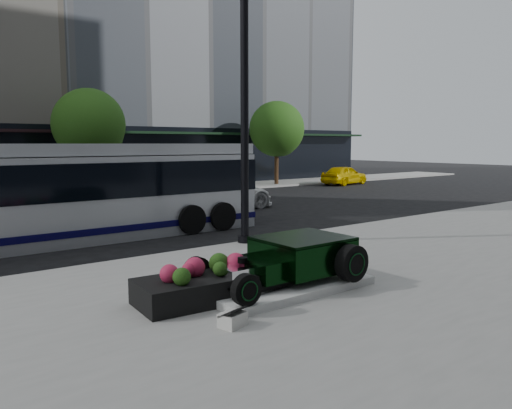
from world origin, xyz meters
TOP-DOWN VIEW (x-y plane):
  - ground at (0.00, 0.00)m, footprint 120.00×120.00m
  - sidewalk_far at (0.00, 14.00)m, footprint 70.00×4.00m
  - street_trees at (1.15, 13.07)m, footprint 29.80×3.80m
  - display_plinth at (-2.17, -6.31)m, footprint 3.40×1.80m
  - hot_rod at (-1.84, -6.31)m, footprint 3.22×2.00m
  - info_plaque at (-4.12, -7.39)m, footprint 0.47×0.40m
  - lamppost at (-0.02, -2.20)m, footprint 0.41×0.41m
  - flower_planter at (-3.84, -6.01)m, footprint 2.35×1.32m
  - transit_bus at (-3.62, 1.72)m, footprint 12.12×2.88m
  - white_sedan at (3.80, 4.96)m, footprint 5.27×2.17m
  - yellow_taxi at (18.39, 10.70)m, footprint 4.23×2.23m

SIDE VIEW (x-z plane):
  - ground at x=0.00m, z-range 0.00..0.00m
  - sidewalk_far at x=0.00m, z-range 0.00..0.12m
  - display_plinth at x=-2.17m, z-range 0.12..0.27m
  - info_plaque at x=-4.12m, z-range 0.09..0.40m
  - flower_planter at x=-3.84m, z-range 0.02..0.76m
  - yellow_taxi at x=18.39m, z-range 0.00..1.37m
  - hot_rod at x=-1.84m, z-range 0.29..1.10m
  - white_sedan at x=3.80m, z-range 0.00..1.52m
  - transit_bus at x=-3.62m, z-range 0.02..2.95m
  - lamppost at x=-0.02m, z-range -0.16..7.32m
  - street_trees at x=1.15m, z-range 0.92..6.62m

